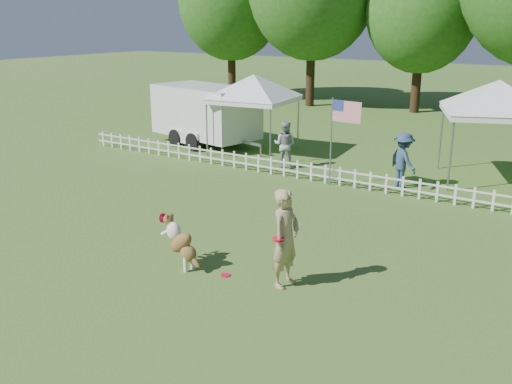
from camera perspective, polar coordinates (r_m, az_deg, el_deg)
ground at (r=12.10m, az=-4.88°, el=-7.38°), size 120.00×120.00×0.00m
picket_fence at (r=17.70m, az=9.12°, el=1.43°), size 22.00×0.08×0.60m
handler at (r=10.88m, az=2.98°, el=-4.65°), size 0.50×0.73×1.94m
dog at (r=11.90m, az=-7.46°, el=-5.07°), size 1.09×0.53×1.08m
frisbee_on_turf at (r=11.65m, az=-3.08°, el=-8.29°), size 0.24×0.24×0.02m
canopy_tent_left at (r=21.82m, az=-0.23°, el=7.70°), size 3.15×3.15×2.92m
canopy_tent_right at (r=19.29m, az=22.66°, el=5.47°), size 3.93×3.93×3.13m
cargo_trailer at (r=23.45m, az=-5.07°, el=7.67°), size 5.91×3.51×2.43m
flag_pole at (r=17.56m, az=7.51°, el=4.95°), size 1.05×0.22×2.73m
spectator_a at (r=19.77m, az=2.89°, el=4.78°), size 0.90×0.78×1.62m
spectator_b at (r=17.88m, az=14.51°, el=3.08°), size 1.26×1.15×1.70m
tree_far_left at (r=37.64m, az=-2.51°, el=17.75°), size 6.60×6.60×11.00m
tree_center_left at (r=32.66m, az=16.21°, el=16.20°), size 6.00×6.00×9.80m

